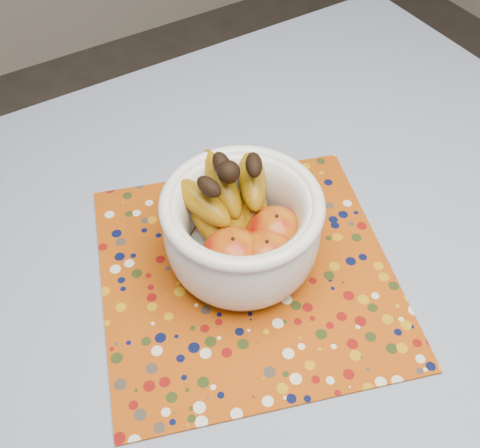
{
  "coord_description": "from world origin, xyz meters",
  "views": [
    {
      "loc": [
        -0.31,
        -0.29,
        1.44
      ],
      "look_at": [
        -0.04,
        0.14,
        0.84
      ],
      "focal_mm": 42.0,
      "sensor_mm": 36.0,
      "label": 1
    }
  ],
  "objects": [
    {
      "name": "placemat",
      "position": [
        -0.05,
        0.11,
        0.76
      ],
      "size": [
        0.53,
        0.53,
        0.0
      ],
      "primitive_type": "cube",
      "rotation": [
        0.0,
        0.0,
        -0.32
      ],
      "color": "#973B08",
      "rests_on": "tablecloth"
    },
    {
      "name": "table",
      "position": [
        0.0,
        0.0,
        0.67
      ],
      "size": [
        1.2,
        1.2,
        0.75
      ],
      "color": "brown",
      "rests_on": "ground"
    },
    {
      "name": "tablecloth",
      "position": [
        0.0,
        0.0,
        0.76
      ],
      "size": [
        1.32,
        1.32,
        0.01
      ],
      "primitive_type": "cube",
      "color": "slate",
      "rests_on": "table"
    },
    {
      "name": "fruit_bowl",
      "position": [
        -0.04,
        0.14,
        0.84
      ],
      "size": [
        0.23,
        0.23,
        0.17
      ],
      "color": "white",
      "rests_on": "placemat"
    }
  ]
}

